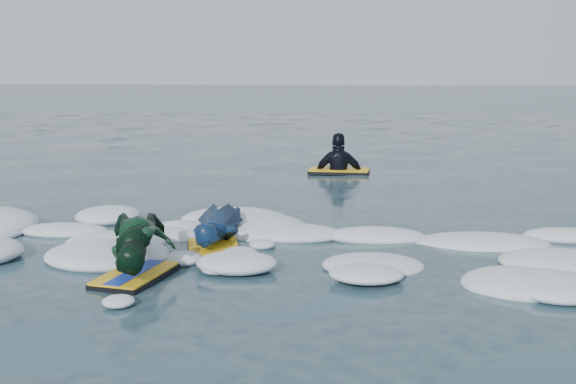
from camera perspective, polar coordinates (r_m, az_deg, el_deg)
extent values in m
plane|color=#1C3B44|center=(6.48, -7.53, -6.62)|extent=(120.00, 120.00, 0.00)
cube|color=black|center=(7.36, -5.95, -4.29)|extent=(0.72, 1.02, 0.05)
cube|color=yellow|center=(7.35, -5.95, -4.05)|extent=(0.69, 1.00, 0.02)
imported|color=navy|center=(7.56, -5.60, -2.60)|extent=(0.55, 1.41, 0.33)
cube|color=black|center=(6.46, -11.99, -6.54)|extent=(0.63, 0.93, 0.04)
cube|color=yellow|center=(6.45, -12.00, -6.29)|extent=(0.61, 0.91, 0.02)
cube|color=#1837BA|center=(6.44, -12.00, -6.20)|extent=(0.31, 0.83, 0.01)
imported|color=#0F391F|center=(6.58, -11.55, -4.05)|extent=(0.87, 1.38, 0.49)
cube|color=black|center=(12.41, 4.05, 1.63)|extent=(1.06, 0.62, 0.05)
cube|color=yellow|center=(12.40, 4.06, 1.79)|extent=(1.04, 0.60, 0.02)
imported|color=black|center=(12.42, 4.05, 1.12)|extent=(0.91, 0.39, 1.55)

